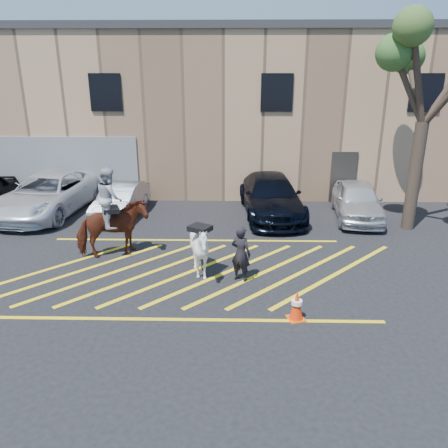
{
  "coord_description": "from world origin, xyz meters",
  "views": [
    {
      "loc": [
        1.25,
        -11.55,
        5.43
      ],
      "look_at": [
        1.0,
        0.2,
        1.3
      ],
      "focal_mm": 35.0,
      "sensor_mm": 36.0,
      "label": 1
    }
  ],
  "objects_px": {
    "car_blue_suv": "(271,196)",
    "tree": "(431,62)",
    "mounted_bay": "(112,222)",
    "traffic_cone": "(297,305)",
    "car_white_pickup": "(48,194)",
    "saddled_white": "(200,249)",
    "car_silver_sedan": "(121,201)",
    "handler": "(241,254)",
    "car_white_suv": "(357,200)"
  },
  "relations": [
    {
      "from": "mounted_bay",
      "to": "traffic_cone",
      "type": "distance_m",
      "value": 6.31
    },
    {
      "from": "car_blue_suv",
      "to": "tree",
      "type": "bearing_deg",
      "value": -21.73
    },
    {
      "from": "car_silver_sedan",
      "to": "traffic_cone",
      "type": "distance_m",
      "value": 9.54
    },
    {
      "from": "mounted_bay",
      "to": "traffic_cone",
      "type": "relative_size",
      "value": 3.8
    },
    {
      "from": "traffic_cone",
      "to": "tree",
      "type": "xyz_separation_m",
      "value": [
        4.89,
        6.31,
        5.33
      ]
    },
    {
      "from": "car_white_suv",
      "to": "traffic_cone",
      "type": "distance_m",
      "value": 8.19
    },
    {
      "from": "saddled_white",
      "to": "handler",
      "type": "bearing_deg",
      "value": -12.13
    },
    {
      "from": "tree",
      "to": "traffic_cone",
      "type": "bearing_deg",
      "value": -127.75
    },
    {
      "from": "car_blue_suv",
      "to": "tree",
      "type": "distance_m",
      "value": 7.08
    },
    {
      "from": "traffic_cone",
      "to": "tree",
      "type": "bearing_deg",
      "value": 52.25
    },
    {
      "from": "car_white_pickup",
      "to": "tree",
      "type": "distance_m",
      "value": 14.67
    },
    {
      "from": "car_white_suv",
      "to": "traffic_cone",
      "type": "height_order",
      "value": "car_white_suv"
    },
    {
      "from": "handler",
      "to": "traffic_cone",
      "type": "distance_m",
      "value": 2.39
    },
    {
      "from": "tree",
      "to": "car_silver_sedan",
      "type": "bearing_deg",
      "value": 173.66
    },
    {
      "from": "mounted_bay",
      "to": "handler",
      "type": "bearing_deg",
      "value": -22.15
    },
    {
      "from": "car_blue_suv",
      "to": "saddled_white",
      "type": "distance_m",
      "value": 6.07
    },
    {
      "from": "car_silver_sedan",
      "to": "tree",
      "type": "xyz_separation_m",
      "value": [
        10.77,
        -1.2,
        5.06
      ]
    },
    {
      "from": "car_silver_sedan",
      "to": "handler",
      "type": "height_order",
      "value": "handler"
    },
    {
      "from": "car_silver_sedan",
      "to": "tree",
      "type": "relative_size",
      "value": 0.52
    },
    {
      "from": "car_silver_sedan",
      "to": "traffic_cone",
      "type": "bearing_deg",
      "value": -47.05
    },
    {
      "from": "car_white_pickup",
      "to": "saddled_white",
      "type": "distance_m",
      "value": 8.58
    },
    {
      "from": "car_blue_suv",
      "to": "car_white_suv",
      "type": "height_order",
      "value": "car_blue_suv"
    },
    {
      "from": "car_blue_suv",
      "to": "handler",
      "type": "height_order",
      "value": "handler"
    },
    {
      "from": "car_blue_suv",
      "to": "car_white_pickup",
      "type": "bearing_deg",
      "value": 175.32
    },
    {
      "from": "car_white_suv",
      "to": "saddled_white",
      "type": "distance_m",
      "value": 7.74
    },
    {
      "from": "car_blue_suv",
      "to": "tree",
      "type": "xyz_separation_m",
      "value": [
        4.87,
        -1.5,
        4.92
      ]
    },
    {
      "from": "handler",
      "to": "traffic_cone",
      "type": "bearing_deg",
      "value": 150.53
    },
    {
      "from": "tree",
      "to": "car_blue_suv",
      "type": "bearing_deg",
      "value": 162.82
    },
    {
      "from": "traffic_cone",
      "to": "tree",
      "type": "relative_size",
      "value": 0.1
    },
    {
      "from": "traffic_cone",
      "to": "car_white_pickup",
      "type": "bearing_deg",
      "value": 138.49
    },
    {
      "from": "car_white_pickup",
      "to": "saddled_white",
      "type": "relative_size",
      "value": 2.98
    },
    {
      "from": "car_silver_sedan",
      "to": "traffic_cone",
      "type": "height_order",
      "value": "car_silver_sedan"
    },
    {
      "from": "mounted_bay",
      "to": "traffic_cone",
      "type": "height_order",
      "value": "mounted_bay"
    },
    {
      "from": "handler",
      "to": "mounted_bay",
      "type": "relative_size",
      "value": 0.56
    },
    {
      "from": "car_silver_sedan",
      "to": "mounted_bay",
      "type": "xyz_separation_m",
      "value": [
        0.73,
        -3.93,
        0.49
      ]
    },
    {
      "from": "car_blue_suv",
      "to": "saddled_white",
      "type": "height_order",
      "value": "saddled_white"
    },
    {
      "from": "handler",
      "to": "mounted_bay",
      "type": "xyz_separation_m",
      "value": [
        -3.89,
        1.58,
        0.34
      ]
    },
    {
      "from": "car_white_suv",
      "to": "tree",
      "type": "xyz_separation_m",
      "value": [
        1.56,
        -1.17,
        4.98
      ]
    },
    {
      "from": "car_blue_suv",
      "to": "tree",
      "type": "height_order",
      "value": "tree"
    },
    {
      "from": "car_white_pickup",
      "to": "car_blue_suv",
      "type": "bearing_deg",
      "value": 6.59
    },
    {
      "from": "mounted_bay",
      "to": "traffic_cone",
      "type": "bearing_deg",
      "value": -34.77
    },
    {
      "from": "car_silver_sedan",
      "to": "mounted_bay",
      "type": "bearing_deg",
      "value": -74.56
    },
    {
      "from": "car_white_suv",
      "to": "handler",
      "type": "relative_size",
      "value": 2.67
    },
    {
      "from": "handler",
      "to": "car_white_suv",
      "type": "bearing_deg",
      "value": -101.5
    },
    {
      "from": "car_blue_suv",
      "to": "car_white_suv",
      "type": "xyz_separation_m",
      "value": [
        3.3,
        -0.33,
        -0.06
      ]
    },
    {
      "from": "mounted_bay",
      "to": "car_blue_suv",
      "type": "bearing_deg",
      "value": 39.38
    },
    {
      "from": "handler",
      "to": "traffic_cone",
      "type": "relative_size",
      "value": 2.14
    },
    {
      "from": "car_silver_sedan",
      "to": "car_blue_suv",
      "type": "xyz_separation_m",
      "value": [
        5.9,
        0.31,
        0.14
      ]
    },
    {
      "from": "saddled_white",
      "to": "tree",
      "type": "distance_m",
      "value": 9.65
    },
    {
      "from": "saddled_white",
      "to": "tree",
      "type": "relative_size",
      "value": 0.26
    }
  ]
}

